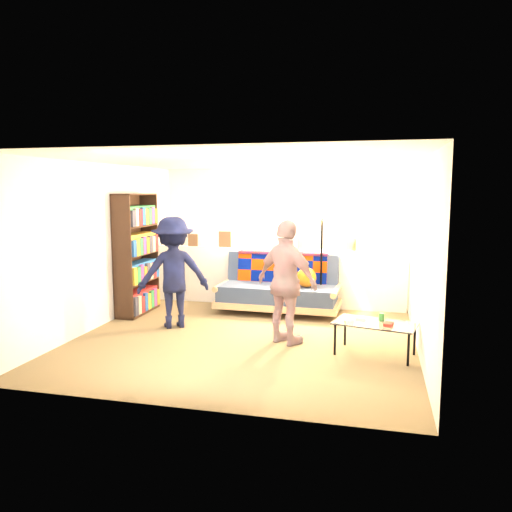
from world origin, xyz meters
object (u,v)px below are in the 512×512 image
at_px(coffee_table, 376,325).
at_px(floor_lamp, 322,242).
at_px(person_left, 173,272).
at_px(bookshelf, 136,258).
at_px(futon_sofa, 280,288).
at_px(person_right, 287,283).

xyz_separation_m(coffee_table, floor_lamp, (-0.89, 2.03, 0.78)).
relative_size(floor_lamp, person_left, 1.01).
xyz_separation_m(bookshelf, coffee_table, (3.81, -1.26, -0.53)).
bearing_deg(floor_lamp, bookshelf, -165.23).
bearing_deg(bookshelf, futon_sofa, 15.10).
bearing_deg(person_left, bookshelf, -66.02).
relative_size(person_left, person_right, 0.99).
bearing_deg(coffee_table, bookshelf, 161.69).
height_order(futon_sofa, floor_lamp, floor_lamp).
distance_m(coffee_table, person_right, 1.24).
xyz_separation_m(floor_lamp, person_right, (-0.25, -1.83, -0.35)).
height_order(coffee_table, person_right, person_right).
distance_m(coffee_table, person_left, 3.00).
relative_size(bookshelf, person_left, 1.20).
height_order(bookshelf, person_left, bookshelf).
distance_m(futon_sofa, coffee_table, 2.43).
bearing_deg(bookshelf, coffee_table, -18.31).
bearing_deg(futon_sofa, person_right, -76.35).
bearing_deg(coffee_table, person_right, 169.75).
height_order(coffee_table, person_left, person_left).
xyz_separation_m(floor_lamp, person_left, (-2.01, -1.41, -0.35)).
bearing_deg(person_right, coffee_table, -159.29).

